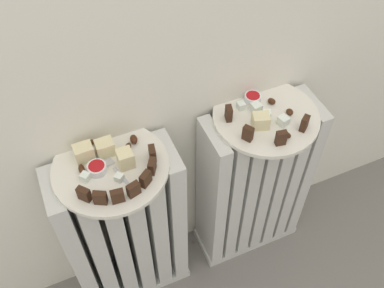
% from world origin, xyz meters
% --- Properties ---
extents(radiator_left, '(0.36, 0.15, 0.64)m').
position_xyz_m(radiator_left, '(-0.22, 0.28, 0.31)').
color(radiator_left, silver).
rests_on(radiator_left, ground_plane).
extents(radiator_right, '(0.36, 0.15, 0.64)m').
position_xyz_m(radiator_right, '(0.22, 0.28, 0.31)').
color(radiator_right, silver).
rests_on(radiator_right, ground_plane).
extents(plate_left, '(0.29, 0.29, 0.01)m').
position_xyz_m(plate_left, '(-0.22, 0.28, 0.64)').
color(plate_left, silver).
rests_on(plate_left, radiator_left).
extents(plate_right, '(0.29, 0.29, 0.01)m').
position_xyz_m(plate_right, '(0.22, 0.28, 0.64)').
color(plate_right, silver).
rests_on(plate_right, radiator_right).
extents(dark_cake_slice_left_0, '(0.03, 0.03, 0.04)m').
position_xyz_m(dark_cake_slice_left_0, '(-0.30, 0.21, 0.67)').
color(dark_cake_slice_left_0, '#382114').
rests_on(dark_cake_slice_left_0, plate_left).
extents(dark_cake_slice_left_1, '(0.03, 0.03, 0.04)m').
position_xyz_m(dark_cake_slice_left_1, '(-0.27, 0.19, 0.67)').
color(dark_cake_slice_left_1, '#382114').
rests_on(dark_cake_slice_left_1, plate_left).
extents(dark_cake_slice_left_2, '(0.03, 0.02, 0.04)m').
position_xyz_m(dark_cake_slice_left_2, '(-0.23, 0.17, 0.67)').
color(dark_cake_slice_left_2, '#382114').
rests_on(dark_cake_slice_left_2, plate_left).
extents(dark_cake_slice_left_3, '(0.03, 0.02, 0.04)m').
position_xyz_m(dark_cake_slice_left_3, '(-0.19, 0.18, 0.67)').
color(dark_cake_slice_left_3, '#382114').
rests_on(dark_cake_slice_left_3, plate_left).
extents(dark_cake_slice_left_4, '(0.03, 0.03, 0.04)m').
position_xyz_m(dark_cake_slice_left_4, '(-0.15, 0.20, 0.67)').
color(dark_cake_slice_left_4, '#382114').
rests_on(dark_cake_slice_left_4, plate_left).
extents(dark_cake_slice_left_5, '(0.03, 0.03, 0.04)m').
position_xyz_m(dark_cake_slice_left_5, '(-0.13, 0.22, 0.67)').
color(dark_cake_slice_left_5, '#382114').
rests_on(dark_cake_slice_left_5, plate_left).
extents(dark_cake_slice_left_6, '(0.02, 0.03, 0.04)m').
position_xyz_m(dark_cake_slice_left_6, '(-0.11, 0.26, 0.67)').
color(dark_cake_slice_left_6, '#382114').
rests_on(dark_cake_slice_left_6, plate_left).
extents(marble_cake_slice_left_0, '(0.04, 0.04, 0.05)m').
position_xyz_m(marble_cake_slice_left_0, '(-0.18, 0.27, 0.67)').
color(marble_cake_slice_left_0, beige).
rests_on(marble_cake_slice_left_0, plate_left).
extents(marble_cake_slice_left_1, '(0.04, 0.04, 0.04)m').
position_xyz_m(marble_cake_slice_left_1, '(-0.22, 0.32, 0.67)').
color(marble_cake_slice_left_1, beige).
rests_on(marble_cake_slice_left_1, plate_left).
extents(marble_cake_slice_left_2, '(0.05, 0.04, 0.05)m').
position_xyz_m(marble_cake_slice_left_2, '(-0.27, 0.33, 0.67)').
color(marble_cake_slice_left_2, beige).
rests_on(marble_cake_slice_left_2, plate_left).
extents(turkish_delight_left_0, '(0.03, 0.03, 0.02)m').
position_xyz_m(turkish_delight_left_0, '(-0.28, 0.26, 0.66)').
color(turkish_delight_left_0, white).
rests_on(turkish_delight_left_0, plate_left).
extents(turkish_delight_left_1, '(0.03, 0.03, 0.02)m').
position_xyz_m(turkish_delight_left_1, '(-0.21, 0.23, 0.66)').
color(turkish_delight_left_1, white).
rests_on(turkish_delight_left_1, plate_left).
extents(medjool_date_left_0, '(0.03, 0.03, 0.02)m').
position_xyz_m(medjool_date_left_0, '(-0.24, 0.37, 0.66)').
color(medjool_date_left_0, '#3D1E0F').
rests_on(medjool_date_left_0, plate_left).
extents(medjool_date_left_1, '(0.03, 0.03, 0.02)m').
position_xyz_m(medjool_date_left_1, '(-0.16, 0.31, 0.66)').
color(medjool_date_left_1, '#3D1E0F').
rests_on(medjool_date_left_1, plate_left).
extents(medjool_date_left_2, '(0.02, 0.03, 0.02)m').
position_xyz_m(medjool_date_left_2, '(-0.28, 0.29, 0.65)').
color(medjool_date_left_2, '#3D1E0F').
rests_on(medjool_date_left_2, plate_left).
extents(medjool_date_left_3, '(0.02, 0.03, 0.02)m').
position_xyz_m(medjool_date_left_3, '(-0.14, 0.33, 0.66)').
color(medjool_date_left_3, '#3D1E0F').
rests_on(medjool_date_left_3, plate_left).
extents(jam_bowl_left, '(0.05, 0.05, 0.02)m').
position_xyz_m(jam_bowl_left, '(-0.25, 0.28, 0.66)').
color(jam_bowl_left, white).
rests_on(jam_bowl_left, plate_left).
extents(dark_cake_slice_right_0, '(0.02, 0.03, 0.04)m').
position_xyz_m(dark_cake_slice_right_0, '(0.12, 0.31, 0.67)').
color(dark_cake_slice_right_0, '#382114').
rests_on(dark_cake_slice_right_0, plate_right).
extents(dark_cake_slice_right_1, '(0.03, 0.03, 0.04)m').
position_xyz_m(dark_cake_slice_right_1, '(0.13, 0.22, 0.67)').
color(dark_cake_slice_right_1, '#382114').
rests_on(dark_cake_slice_right_1, plate_right).
extents(dark_cake_slice_right_2, '(0.03, 0.02, 0.04)m').
position_xyz_m(dark_cake_slice_right_2, '(0.20, 0.18, 0.67)').
color(dark_cake_slice_right_2, '#382114').
rests_on(dark_cake_slice_right_2, plate_right).
extents(dark_cake_slice_right_3, '(0.03, 0.03, 0.04)m').
position_xyz_m(dark_cake_slice_right_3, '(0.28, 0.20, 0.67)').
color(dark_cake_slice_right_3, '#382114').
rests_on(dark_cake_slice_right_3, plate_right).
extents(marble_cake_slice_right_0, '(0.05, 0.05, 0.04)m').
position_xyz_m(marble_cake_slice_right_0, '(0.18, 0.25, 0.67)').
color(marble_cake_slice_right_0, beige).
rests_on(marble_cake_slice_right_0, plate_right).
extents(turkish_delight_right_0, '(0.03, 0.03, 0.02)m').
position_xyz_m(turkish_delight_right_0, '(0.21, 0.27, 0.66)').
color(turkish_delight_right_0, white).
rests_on(turkish_delight_right_0, plate_right).
extents(turkish_delight_right_1, '(0.02, 0.02, 0.02)m').
position_xyz_m(turkish_delight_right_1, '(0.17, 0.33, 0.66)').
color(turkish_delight_right_1, white).
rests_on(turkish_delight_right_1, plate_right).
extents(turkish_delight_right_2, '(0.03, 0.03, 0.03)m').
position_xyz_m(turkish_delight_right_2, '(0.24, 0.23, 0.66)').
color(turkish_delight_right_2, white).
rests_on(turkish_delight_right_2, plate_right).
extents(turkish_delight_right_3, '(0.03, 0.03, 0.03)m').
position_xyz_m(turkish_delight_right_3, '(0.20, 0.30, 0.66)').
color(turkish_delight_right_3, white).
rests_on(turkish_delight_right_3, plate_right).
extents(medjool_date_right_0, '(0.03, 0.03, 0.02)m').
position_xyz_m(medjool_date_right_0, '(0.25, 0.31, 0.66)').
color(medjool_date_right_0, '#3D1E0F').
rests_on(medjool_date_right_0, plate_right).
extents(medjool_date_right_1, '(0.02, 0.03, 0.01)m').
position_xyz_m(medjool_date_right_1, '(0.28, 0.26, 0.65)').
color(medjool_date_right_1, '#3D1E0F').
rests_on(medjool_date_right_1, plate_right).
extents(medjool_date_right_2, '(0.03, 0.03, 0.02)m').
position_xyz_m(medjool_date_right_2, '(0.22, 0.19, 0.66)').
color(medjool_date_right_2, '#3D1E0F').
rests_on(medjool_date_right_2, plate_right).
extents(jam_bowl_right, '(0.05, 0.05, 0.02)m').
position_xyz_m(jam_bowl_right, '(0.21, 0.34, 0.66)').
color(jam_bowl_right, white).
rests_on(jam_bowl_right, plate_right).
extents(fork, '(0.04, 0.10, 0.00)m').
position_xyz_m(fork, '(-0.21, 0.26, 0.65)').
color(fork, '#B7B7BC').
rests_on(fork, plate_left).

